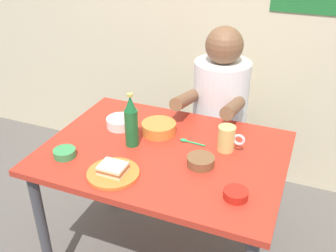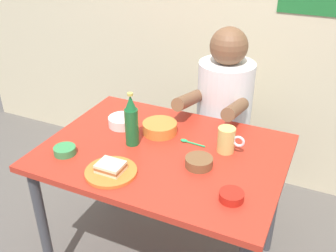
{
  "view_description": "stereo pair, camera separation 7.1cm",
  "coord_description": "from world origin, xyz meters",
  "px_view_note": "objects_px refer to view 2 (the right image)",
  "views": [
    {
      "loc": [
        0.58,
        -1.38,
        1.7
      ],
      "look_at": [
        0.0,
        0.05,
        0.84
      ],
      "focal_mm": 41.23,
      "sensor_mm": 36.0,
      "label": 1
    },
    {
      "loc": [
        0.65,
        -1.36,
        1.7
      ],
      "look_at": [
        0.0,
        0.05,
        0.84
      ],
      "focal_mm": 41.23,
      "sensor_mm": 36.0,
      "label": 2
    }
  ],
  "objects_px": {
    "dining_table": "(164,166)",
    "condiment_bowl_brown": "(199,162)",
    "person_seated": "(224,97)",
    "plate_orange": "(111,172)",
    "stool": "(220,156)",
    "sandwich": "(111,167)",
    "beer_mug": "(227,140)",
    "beer_bottle": "(131,122)"
  },
  "relations": [
    {
      "from": "dining_table",
      "to": "condiment_bowl_brown",
      "type": "height_order",
      "value": "condiment_bowl_brown"
    },
    {
      "from": "person_seated",
      "to": "plate_orange",
      "type": "bearing_deg",
      "value": -103.95
    },
    {
      "from": "stool",
      "to": "condiment_bowl_brown",
      "type": "relative_size",
      "value": 3.75
    },
    {
      "from": "person_seated",
      "to": "sandwich",
      "type": "bearing_deg",
      "value": -103.95
    },
    {
      "from": "stool",
      "to": "plate_orange",
      "type": "xyz_separation_m",
      "value": [
        -0.22,
        -0.89,
        0.4
      ]
    },
    {
      "from": "sandwich",
      "to": "condiment_bowl_brown",
      "type": "bearing_deg",
      "value": 32.63
    },
    {
      "from": "dining_table",
      "to": "stool",
      "type": "relative_size",
      "value": 2.44
    },
    {
      "from": "dining_table",
      "to": "beer_mug",
      "type": "bearing_deg",
      "value": 22.31
    },
    {
      "from": "dining_table",
      "to": "plate_orange",
      "type": "distance_m",
      "value": 0.3
    },
    {
      "from": "beer_bottle",
      "to": "sandwich",
      "type": "bearing_deg",
      "value": -81.96
    },
    {
      "from": "beer_mug",
      "to": "beer_bottle",
      "type": "bearing_deg",
      "value": -163.98
    },
    {
      "from": "condiment_bowl_brown",
      "to": "beer_bottle",
      "type": "bearing_deg",
      "value": 173.06
    },
    {
      "from": "beer_mug",
      "to": "beer_bottle",
      "type": "height_order",
      "value": "beer_bottle"
    },
    {
      "from": "person_seated",
      "to": "beer_bottle",
      "type": "xyz_separation_m",
      "value": [
        -0.25,
        -0.63,
        0.09
      ]
    },
    {
      "from": "dining_table",
      "to": "sandwich",
      "type": "relative_size",
      "value": 10.0
    },
    {
      "from": "dining_table",
      "to": "plate_orange",
      "type": "xyz_separation_m",
      "value": [
        -0.12,
        -0.26,
        0.1
      ]
    },
    {
      "from": "sandwich",
      "to": "condiment_bowl_brown",
      "type": "height_order",
      "value": "sandwich"
    },
    {
      "from": "stool",
      "to": "beer_bottle",
      "type": "relative_size",
      "value": 1.72
    },
    {
      "from": "sandwich",
      "to": "beer_mug",
      "type": "bearing_deg",
      "value": 43.45
    },
    {
      "from": "beer_mug",
      "to": "beer_bottle",
      "type": "xyz_separation_m",
      "value": [
        -0.42,
        -0.12,
        0.06
      ]
    },
    {
      "from": "plate_orange",
      "to": "condiment_bowl_brown",
      "type": "distance_m",
      "value": 0.38
    },
    {
      "from": "beer_bottle",
      "to": "person_seated",
      "type": "bearing_deg",
      "value": 68.21
    },
    {
      "from": "beer_bottle",
      "to": "stool",
      "type": "bearing_deg",
      "value": 68.55
    },
    {
      "from": "dining_table",
      "to": "person_seated",
      "type": "relative_size",
      "value": 1.53
    },
    {
      "from": "dining_table",
      "to": "stool",
      "type": "distance_m",
      "value": 0.7
    },
    {
      "from": "person_seated",
      "to": "sandwich",
      "type": "height_order",
      "value": "person_seated"
    },
    {
      "from": "sandwich",
      "to": "stool",
      "type": "bearing_deg",
      "value": 76.22
    },
    {
      "from": "plate_orange",
      "to": "beer_bottle",
      "type": "distance_m",
      "value": 0.27
    },
    {
      "from": "stool",
      "to": "plate_orange",
      "type": "distance_m",
      "value": 1.0
    },
    {
      "from": "stool",
      "to": "beer_bottle",
      "type": "xyz_separation_m",
      "value": [
        -0.25,
        -0.64,
        0.51
      ]
    },
    {
      "from": "dining_table",
      "to": "person_seated",
      "type": "distance_m",
      "value": 0.64
    },
    {
      "from": "condiment_bowl_brown",
      "to": "beer_mug",
      "type": "bearing_deg",
      "value": 66.77
    },
    {
      "from": "dining_table",
      "to": "beer_mug",
      "type": "relative_size",
      "value": 8.73
    },
    {
      "from": "person_seated",
      "to": "plate_orange",
      "type": "relative_size",
      "value": 3.27
    },
    {
      "from": "person_seated",
      "to": "beer_mug",
      "type": "relative_size",
      "value": 5.71
    },
    {
      "from": "plate_orange",
      "to": "beer_bottle",
      "type": "bearing_deg",
      "value": 98.04
    },
    {
      "from": "dining_table",
      "to": "condiment_bowl_brown",
      "type": "xyz_separation_m",
      "value": [
        0.19,
        -0.05,
        0.12
      ]
    },
    {
      "from": "sandwich",
      "to": "condiment_bowl_brown",
      "type": "relative_size",
      "value": 0.92
    },
    {
      "from": "dining_table",
      "to": "condiment_bowl_brown",
      "type": "relative_size",
      "value": 9.17
    },
    {
      "from": "dining_table",
      "to": "beer_bottle",
      "type": "bearing_deg",
      "value": -175.53
    },
    {
      "from": "stool",
      "to": "person_seated",
      "type": "distance_m",
      "value": 0.42
    },
    {
      "from": "plate_orange",
      "to": "beer_bottle",
      "type": "height_order",
      "value": "beer_bottle"
    }
  ]
}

